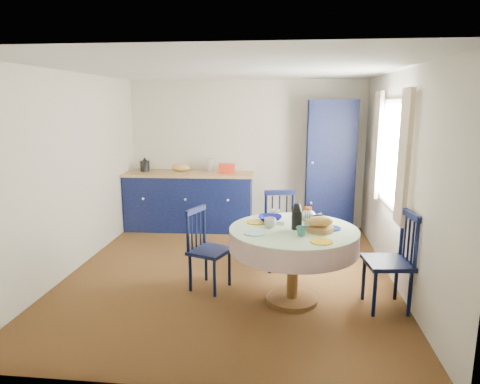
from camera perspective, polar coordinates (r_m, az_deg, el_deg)
The scene contains 17 objects.
floor at distance 5.52m, azimuth -1.40°, elevation -10.76°, with size 4.50×4.50×0.00m, color black.
ceiling at distance 5.11m, azimuth -1.55°, elevation 16.08°, with size 4.50×4.50×0.00m, color white.
wall_back at distance 7.39m, azimuth 0.84°, elevation 5.06°, with size 4.00×0.02×2.50m, color silver.
wall_left at distance 5.78m, azimuth -21.54°, elevation 2.34°, with size 0.02×4.50×2.50m, color silver.
wall_right at distance 5.29m, azimuth 20.53°, elevation 1.61°, with size 0.02×4.50×2.50m, color silver.
window at distance 5.53m, azimuth 19.51°, elevation 4.97°, with size 0.10×1.74×1.45m.
kitchen_counter at distance 7.32m, azimuth -6.80°, elevation -1.06°, with size 2.20×0.75×1.21m.
pantry_cabinet at distance 7.16m, azimuth 11.88°, elevation 3.27°, with size 0.76×0.56×2.17m.
dining_table at distance 4.58m, azimuth 7.21°, elevation -6.37°, with size 1.36×1.36×1.10m.
chair_left at distance 4.97m, azimuth -4.45°, elevation -7.50°, with size 0.53×0.54×0.95m.
chair_far at distance 5.60m, azimuth 5.51°, elevation -5.00°, with size 0.52×0.50×1.00m.
chair_right at distance 4.73m, azimuth 19.62°, elevation -8.53°, with size 0.49×0.51×1.04m.
mug_a at distance 4.55m, azimuth 4.04°, elevation -4.11°, with size 0.13×0.13×0.10m, color silver.
mug_b at distance 4.29m, azimuth 8.19°, elevation -5.21°, with size 0.10×0.10×0.10m, color #26655B.
mug_c at distance 4.71m, azimuth 10.33°, elevation -3.72°, with size 0.13×0.13×0.10m, color black.
mug_d at distance 4.93m, azimuth 4.74°, elevation -2.90°, with size 0.11×0.11×0.10m, color silver.
cobalt_bowl at distance 4.78m, azimuth 4.04°, elevation -3.58°, with size 0.26×0.26×0.06m, color #06096A.
Camera 1 is at (0.68, -5.05, 2.12)m, focal length 32.00 mm.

